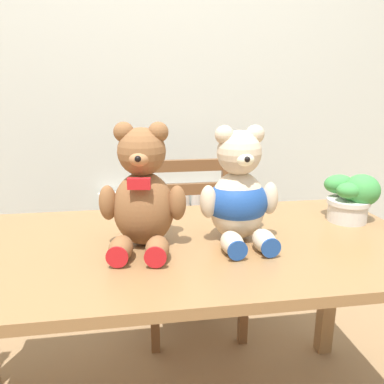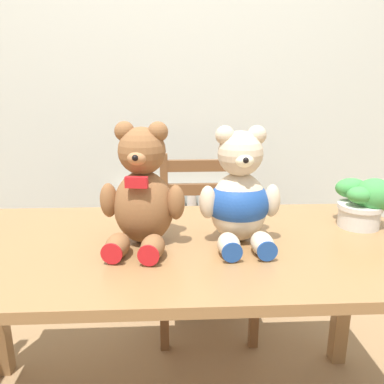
{
  "view_description": "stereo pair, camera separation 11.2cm",
  "coord_description": "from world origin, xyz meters",
  "px_view_note": "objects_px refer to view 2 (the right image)",
  "views": [
    {
      "loc": [
        -0.1,
        -0.7,
        1.17
      ],
      "look_at": [
        0.06,
        0.37,
        0.88
      ],
      "focal_mm": 35.0,
      "sensor_mm": 36.0,
      "label": 1
    },
    {
      "loc": [
        0.01,
        -0.71,
        1.17
      ],
      "look_at": [
        0.06,
        0.37,
        0.88
      ],
      "focal_mm": 35.0,
      "sensor_mm": 36.0,
      "label": 2
    }
  ],
  "objects_px": {
    "teddy_bear_right": "(239,197)",
    "wooden_chair_behind": "(206,241)",
    "teddy_bear_left": "(142,193)",
    "potted_plant": "(364,202)"
  },
  "relations": [
    {
      "from": "wooden_chair_behind",
      "to": "teddy_bear_right",
      "type": "relative_size",
      "value": 2.42
    },
    {
      "from": "teddy_bear_left",
      "to": "potted_plant",
      "type": "distance_m",
      "value": 0.75
    },
    {
      "from": "teddy_bear_left",
      "to": "teddy_bear_right",
      "type": "bearing_deg",
      "value": -169.91
    },
    {
      "from": "teddy_bear_left",
      "to": "potted_plant",
      "type": "bearing_deg",
      "value": -162.21
    },
    {
      "from": "teddy_bear_left",
      "to": "potted_plant",
      "type": "xyz_separation_m",
      "value": [
        0.74,
        0.11,
        -0.07
      ]
    },
    {
      "from": "teddy_bear_right",
      "to": "potted_plant",
      "type": "distance_m",
      "value": 0.46
    },
    {
      "from": "teddy_bear_left",
      "to": "potted_plant",
      "type": "height_order",
      "value": "teddy_bear_left"
    },
    {
      "from": "wooden_chair_behind",
      "to": "teddy_bear_left",
      "type": "xyz_separation_m",
      "value": [
        -0.25,
        -0.69,
        0.44
      ]
    },
    {
      "from": "wooden_chair_behind",
      "to": "potted_plant",
      "type": "distance_m",
      "value": 0.84
    },
    {
      "from": "teddy_bear_right",
      "to": "wooden_chair_behind",
      "type": "bearing_deg",
      "value": -88.53
    }
  ]
}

